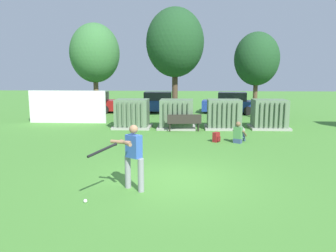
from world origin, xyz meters
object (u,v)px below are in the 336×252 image
transformer_west (132,114)px  transformer_mid_west (177,114)px  park_bench (184,121)px  batter (132,154)px  backpack (216,137)px  parked_car_leftmost (92,103)px  seated_spectator (239,134)px  parked_car_left_of_center (157,103)px  sports_ball (85,201)px  parked_car_right_of_center (231,104)px  transformer_east (269,114)px  transformer_mid_east (224,114)px

transformer_west → transformer_mid_west: size_ratio=1.00×
park_bench → batter: (-1.22, -8.90, 0.44)m
backpack → parked_car_leftmost: (-8.87, 10.80, 0.54)m
transformer_west → seated_spectator: size_ratio=2.18×
backpack → parked_car_left_of_center: 11.52m
sports_ball → seated_spectator: bearing=56.8°
parked_car_leftmost → parked_car_right_of_center: same height
parked_car_left_of_center → backpack: bearing=-71.0°
sports_ball → park_bench: bearing=77.3°
transformer_east → parked_car_left_of_center: same height
backpack → parked_car_leftmost: bearing=129.4°
transformer_mid_east → parked_car_leftmost: bearing=143.3°
transformer_west → backpack: transformer_west is taller
transformer_mid_east → transformer_east: (2.52, 0.16, 0.00)m
parked_car_right_of_center → transformer_mid_west: bearing=-118.4°
transformer_west → backpack: 5.71m
transformer_mid_east → parked_car_leftmost: (-9.57, 7.13, -0.04)m
transformer_mid_east → batter: bearing=-108.9°
transformer_mid_east → backpack: 3.78m
park_bench → parked_car_left_of_center: bearing=105.3°
seated_spectator → backpack: seated_spectator is taller
transformer_west → park_bench: transformer_west is taller
park_bench → backpack: park_bench is taller
transformer_west → transformer_mid_west: bearing=-0.4°
transformer_mid_west → transformer_east: size_ratio=1.00×
transformer_west → park_bench: 3.10m
transformer_mid_west → parked_car_right_of_center: bearing=61.6°
transformer_west → transformer_east: (7.64, 0.27, 0.00)m
batter → backpack: 6.90m
batter → seated_spectator: 7.26m
transformer_mid_east → sports_ball: transformer_mid_east is taller
parked_car_left_of_center → parked_car_right_of_center: 5.70m
park_bench → seated_spectator: bearing=-47.4°
transformer_east → parked_car_leftmost: size_ratio=0.49×
transformer_west → transformer_east: 7.65m
park_bench → transformer_mid_west: bearing=115.0°
transformer_mid_east → backpack: size_ratio=4.77×
transformer_west → batter: 10.01m
park_bench → sports_ball: 10.08m
transformer_east → seated_spectator: size_ratio=2.18×
sports_ball → transformer_east: bearing=58.0°
batter → parked_car_left_of_center: batter is taller
transformer_mid_east → parked_car_left_of_center: (-4.45, 7.21, -0.04)m
sports_ball → seated_spectator: seated_spectator is taller
batter → backpack: size_ratio=3.95×
transformer_mid_west → parked_car_right_of_center: 8.14m
parked_car_leftmost → parked_car_right_of_center: (10.82, -0.09, 0.00)m
sports_ball → parked_car_right_of_center: 18.81m
seated_spectator → parked_car_left_of_center: 11.94m
seated_spectator → backpack: size_ratio=2.19×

